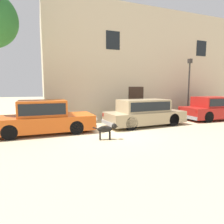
# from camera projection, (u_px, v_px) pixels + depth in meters

# --- Properties ---
(ground_plane) EXTENTS (80.00, 80.00, 0.00)m
(ground_plane) POSITION_uv_depth(u_px,v_px,m) (110.00, 132.00, 8.86)
(ground_plane) COLOR #CCB78E
(parked_sedan_nearest) EXTENTS (4.50, 1.80, 1.47)m
(parked_sedan_nearest) POSITION_uv_depth(u_px,v_px,m) (44.00, 117.00, 8.61)
(parked_sedan_nearest) COLOR #D15619
(parked_sedan_nearest) RESTS_ON ground_plane
(parked_sedan_second) EXTENTS (4.57, 1.99, 1.40)m
(parked_sedan_second) POSITION_uv_depth(u_px,v_px,m) (144.00, 112.00, 10.37)
(parked_sedan_second) COLOR tan
(parked_sedan_second) RESTS_ON ground_plane
(parked_sedan_third) EXTENTS (4.36, 1.97, 1.46)m
(parked_sedan_third) POSITION_uv_depth(u_px,v_px,m) (213.00, 108.00, 12.36)
(parked_sedan_third) COLOR #AD1E19
(parked_sedan_third) RESTS_ON ground_plane
(apartment_block) EXTENTS (16.44, 6.12, 7.29)m
(apartment_block) POSITION_uv_depth(u_px,v_px,m) (146.00, 69.00, 16.21)
(apartment_block) COLOR beige
(apartment_block) RESTS_ON ground_plane
(stray_dog_spotted) EXTENTS (1.00, 0.36, 0.67)m
(stray_dog_spotted) POSITION_uv_depth(u_px,v_px,m) (107.00, 129.00, 7.53)
(stray_dog_spotted) COLOR black
(stray_dog_spotted) RESTS_ON ground_plane
(street_lamp) EXTENTS (0.22, 0.22, 3.93)m
(street_lamp) POSITION_uv_depth(u_px,v_px,m) (189.00, 81.00, 12.85)
(street_lamp) COLOR #2D2B28
(street_lamp) RESTS_ON ground_plane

